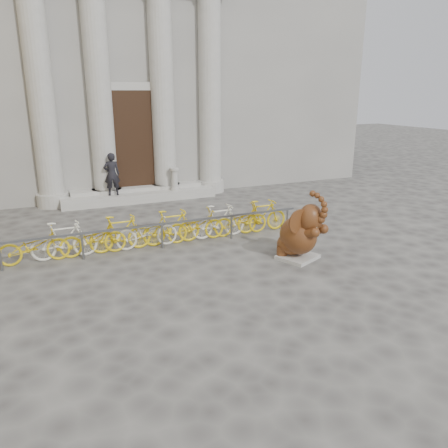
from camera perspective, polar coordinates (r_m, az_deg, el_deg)
name	(u,v)px	position (r m, az deg, el deg)	size (l,w,h in m)	color
ground	(243,298)	(9.28, 2.50, -9.66)	(80.00, 80.00, 0.00)	#474442
classical_building	(106,51)	(22.75, -15.18, 20.98)	(22.00, 10.70, 12.00)	gray
entrance_steps	(140,196)	(17.69, -10.95, 3.62)	(6.00, 1.20, 0.36)	#A8A59E
elephant_statue	(300,234)	(11.27, 9.87, -1.32)	(1.25, 1.46, 1.84)	#A8A59E
bike_rack	(159,229)	(12.27, -8.51, -0.59)	(8.38, 0.53, 1.00)	slate
pedestrian	(112,174)	(17.07, -14.44, 6.32)	(0.59, 0.39, 1.62)	black
balustrade_post	(175,180)	(17.62, -6.48, 5.75)	(0.37, 0.37, 0.90)	#A8A59E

